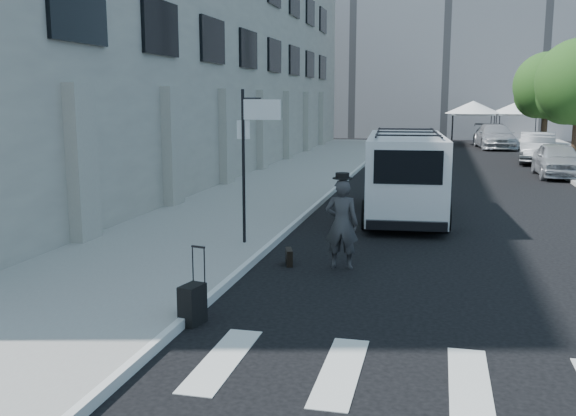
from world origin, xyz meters
The scene contains 15 objects.
ground centered at (0.00, 0.00, 0.00)m, with size 120.00×120.00×0.00m, color black.
sidewalk_left centered at (-4.25, 16.00, 0.07)m, with size 4.50×48.00×0.15m, color gray.
building_left centered at (-11.50, 18.00, 6.00)m, with size 10.00×44.00×12.00m, color gray.
sign_pole centered at (-2.36, 3.20, 2.65)m, with size 1.03×0.07×3.50m.
tree_near centered at (7.50, 20.15, 3.97)m, with size 3.80×3.83×6.03m.
tree_far centered at (7.50, 29.15, 3.97)m, with size 3.80×3.83×6.03m.
tent_left centered at (4.00, 38.00, 2.71)m, with size 4.00×4.00×3.20m.
tent_right centered at (7.20, 38.50, 2.71)m, with size 4.00×4.00×3.20m.
businessman centered at (-0.15, 2.00, 0.93)m, with size 0.68×0.44×1.86m, color #353537.
briefcase centered at (-1.25, 2.00, 0.17)m, with size 0.12×0.44×0.34m, color black.
suitcase centered at (-1.90, -1.80, 0.32)m, with size 0.36×0.48×1.20m.
cargo_van centered at (0.78, 8.21, 1.24)m, with size 2.61×6.52×2.40m.
parked_car_a centered at (6.80, 19.31, 0.76)m, with size 1.80×4.48×1.52m, color #ACAEB4.
parked_car_b centered at (6.80, 25.56, 0.81)m, with size 1.72×4.92×1.62m, color #575B5F.
parked_car_c centered at (5.39, 35.20, 0.82)m, with size 2.31×5.68×1.65m, color #A7A9AF.
Camera 1 is at (1.72, -10.71, 3.48)m, focal length 40.00 mm.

